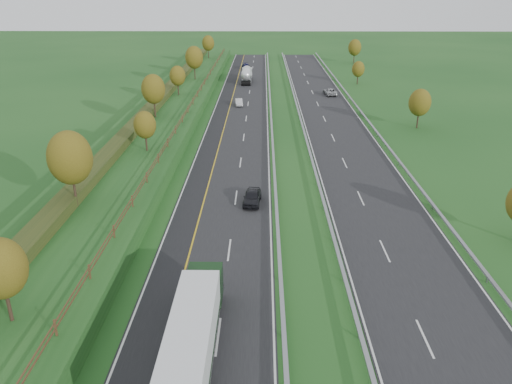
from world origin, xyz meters
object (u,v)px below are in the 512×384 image
(car_dark_near, at_px, (252,197))
(car_small_far, at_px, (246,66))
(car_silver_mid, at_px, (239,102))
(box_lorry, at_px, (192,343))
(car_oncoming, at_px, (330,92))
(road_tanker, at_px, (247,74))

(car_dark_near, relative_size, car_small_far, 0.91)
(car_silver_mid, distance_m, car_small_far, 47.01)
(car_dark_near, bearing_deg, box_lorry, -91.88)
(car_dark_near, bearing_deg, car_silver_mid, 99.25)
(car_silver_mid, height_order, car_small_far, car_small_far)
(box_lorry, distance_m, car_oncoming, 86.52)
(box_lorry, bearing_deg, car_small_far, 90.31)
(car_silver_mid, bearing_deg, road_tanker, 82.00)
(box_lorry, bearing_deg, car_oncoming, 77.44)
(box_lorry, distance_m, car_dark_near, 26.17)
(car_small_far, relative_size, car_oncoming, 0.95)
(box_lorry, xyz_separation_m, car_silver_mid, (-0.56, 73.96, -1.64))
(road_tanker, height_order, car_oncoming, road_tanker)
(car_dark_near, distance_m, car_silver_mid, 48.16)
(car_small_far, distance_m, car_oncoming, 41.39)
(road_tanker, distance_m, car_oncoming, 24.43)
(car_silver_mid, distance_m, car_oncoming, 22.02)
(car_silver_mid, bearing_deg, car_oncoming, 21.99)
(car_dark_near, distance_m, car_oncoming, 60.57)
(car_dark_near, xyz_separation_m, car_small_far, (-3.73, 95.03, -0.05))
(box_lorry, distance_m, road_tanker, 100.18)
(car_oncoming, bearing_deg, car_dark_near, 69.98)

